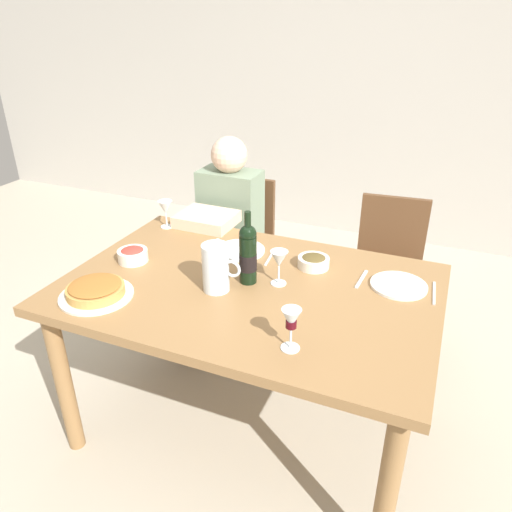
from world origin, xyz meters
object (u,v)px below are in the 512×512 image
chair_left (240,241)px  chair_right (387,267)px  baked_tart (96,290)px  wine_glass_centre (291,321)px  dinner_plate_left_setting (240,250)px  olive_bowl (314,261)px  water_pitcher (216,270)px  wine_glass_right_diner (279,260)px  dining_table (249,304)px  diner_left (222,238)px  wine_bottle (248,254)px  salad_bowl (133,254)px  wine_glass_left_diner (165,208)px  dinner_plate_right_setting (399,285)px

chair_left → chair_right: bearing=-179.8°
chair_left → baked_tart: bearing=87.7°
wine_glass_centre → dinner_plate_left_setting: wine_glass_centre is taller
olive_bowl → chair_left: (-0.65, 0.64, -0.29)m
water_pitcher → wine_glass_right_diner: (0.21, 0.14, 0.02)m
water_pitcher → dinner_plate_left_setting: (-0.06, 0.35, -0.08)m
dining_table → chair_right: 1.00m
wine_glass_centre → diner_left: bearing=127.0°
dining_table → wine_bottle: size_ratio=4.88×
diner_left → wine_bottle: bearing=125.3°
salad_bowl → diner_left: size_ratio=0.11×
wine_glass_centre → dining_table: bearing=131.4°
wine_glass_left_diner → chair_right: (1.07, 0.50, -0.37)m
wine_bottle → chair_right: bearing=62.1°
wine_glass_left_diner → dinner_plate_right_setting: size_ratio=0.63×
dining_table → water_pitcher: water_pitcher is taller
wine_bottle → dinner_plate_left_setting: (-0.15, 0.24, -0.12)m
chair_left → dinner_plate_right_setting: bearing=147.0°
baked_tart → wine_glass_centre: bearing=-1.2°
diner_left → wine_glass_centre: bearing=127.6°
dining_table → wine_glass_right_diner: size_ratio=10.23×
wine_glass_left_diner → baked_tart: bearing=-80.4°
olive_bowl → chair_left: size_ratio=0.16×
water_pitcher → salad_bowl: bearing=170.4°
chair_left → olive_bowl: bearing=135.8°
wine_bottle → dinner_plate_left_setting: bearing=120.9°
wine_glass_right_diner → chair_right: bearing=68.0°
chair_right → chair_left: bearing=-5.4°
salad_bowl → olive_bowl: 0.80m
baked_tart → dinner_plate_right_setting: bearing=26.4°
wine_glass_centre → dinner_plate_left_setting: size_ratio=0.67×
salad_bowl → dinner_plate_left_setting: bearing=34.5°
wine_glass_centre → dinner_plate_left_setting: (-0.45, 0.60, -0.10)m
baked_tart → diner_left: 0.99m
water_pitcher → dining_table: bearing=39.6°
wine_bottle → dinner_plate_right_setting: bearing=18.7°
dining_table → wine_glass_left_diner: bearing=148.8°
wine_bottle → baked_tart: (-0.50, -0.34, -0.10)m
dining_table → olive_bowl: bearing=51.7°
water_pitcher → wine_glass_right_diner: bearing=33.5°
baked_tart → chair_left: 1.24m
dining_table → chair_left: 1.01m
wine_glass_centre → dinner_plate_right_setting: size_ratio=0.67×
baked_tart → wine_glass_right_diner: bearing=30.9°
water_pitcher → dinner_plate_left_setting: bearing=99.1°
chair_left → water_pitcher: bearing=110.1°
baked_tart → salad_bowl: (-0.05, 0.31, 0.01)m
water_pitcher → chair_right: 1.17m
dinner_plate_left_setting → diner_left: diner_left is taller
wine_bottle → diner_left: bearing=124.7°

